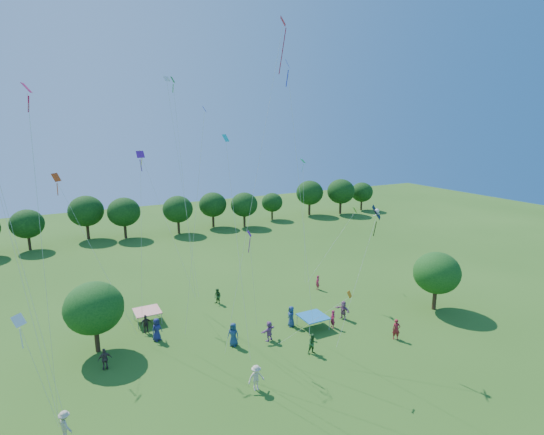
{
  "coord_description": "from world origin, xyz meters",
  "views": [
    {
      "loc": [
        -13.1,
        -10.88,
        17.31
      ],
      "look_at": [
        0.0,
        14.0,
        11.0
      ],
      "focal_mm": 28.0,
      "sensor_mm": 36.0,
      "label": 1
    }
  ],
  "objects_px": {
    "pirate_kite": "(376,215)",
    "near_tree_east": "(437,273)",
    "tent_red_stripe": "(147,311)",
    "near_tree_north": "(94,308)",
    "tent_blue": "(313,317)",
    "red_high_kite": "(271,93)"
  },
  "relations": [
    {
      "from": "near_tree_east",
      "to": "red_high_kite",
      "type": "bearing_deg",
      "value": 178.0
    },
    {
      "from": "tent_blue",
      "to": "pirate_kite",
      "type": "distance_m",
      "value": 10.97
    },
    {
      "from": "red_high_kite",
      "to": "tent_red_stripe",
      "type": "bearing_deg",
      "value": 128.82
    },
    {
      "from": "near_tree_north",
      "to": "tent_red_stripe",
      "type": "bearing_deg",
      "value": 35.88
    },
    {
      "from": "tent_red_stripe",
      "to": "pirate_kite",
      "type": "height_order",
      "value": "pirate_kite"
    },
    {
      "from": "tent_red_stripe",
      "to": "red_high_kite",
      "type": "xyz_separation_m",
      "value": [
        7.51,
        -9.34,
        18.22
      ]
    },
    {
      "from": "pirate_kite",
      "to": "tent_red_stripe",
      "type": "bearing_deg",
      "value": 139.4
    },
    {
      "from": "red_high_kite",
      "to": "tent_blue",
      "type": "bearing_deg",
      "value": 18.12
    },
    {
      "from": "near_tree_north",
      "to": "pirate_kite",
      "type": "height_order",
      "value": "pirate_kite"
    },
    {
      "from": "tent_red_stripe",
      "to": "red_high_kite",
      "type": "distance_m",
      "value": 21.81
    },
    {
      "from": "near_tree_north",
      "to": "pirate_kite",
      "type": "distance_m",
      "value": 22.3
    },
    {
      "from": "near_tree_east",
      "to": "tent_blue",
      "type": "xyz_separation_m",
      "value": [
        -12.22,
        2.2,
        -2.59
      ]
    },
    {
      "from": "near_tree_north",
      "to": "tent_red_stripe",
      "type": "xyz_separation_m",
      "value": [
        4.46,
        3.23,
        -2.57
      ]
    },
    {
      "from": "near_tree_east",
      "to": "tent_blue",
      "type": "bearing_deg",
      "value": 169.81
    },
    {
      "from": "near_tree_north",
      "to": "red_high_kite",
      "type": "xyz_separation_m",
      "value": [
        11.98,
        -6.11,
        15.65
      ]
    },
    {
      "from": "pirate_kite",
      "to": "near_tree_east",
      "type": "bearing_deg",
      "value": 14.16
    },
    {
      "from": "pirate_kite",
      "to": "red_high_kite",
      "type": "xyz_separation_m",
      "value": [
        -7.04,
        3.14,
        8.56
      ]
    },
    {
      "from": "tent_blue",
      "to": "pirate_kite",
      "type": "bearing_deg",
      "value": -65.48
    },
    {
      "from": "red_high_kite",
      "to": "pirate_kite",
      "type": "bearing_deg",
      "value": -24.01
    },
    {
      "from": "near_tree_north",
      "to": "tent_blue",
      "type": "xyz_separation_m",
      "value": [
        16.86,
        -4.51,
        -2.57
      ]
    },
    {
      "from": "red_high_kite",
      "to": "near_tree_north",
      "type": "bearing_deg",
      "value": 152.96
    },
    {
      "from": "tent_blue",
      "to": "red_high_kite",
      "type": "relative_size",
      "value": 0.1
    }
  ]
}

